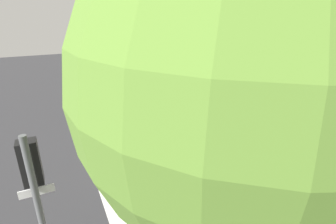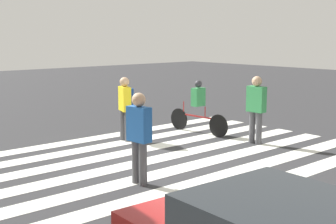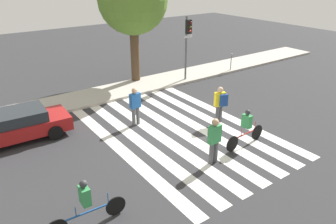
# 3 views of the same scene
# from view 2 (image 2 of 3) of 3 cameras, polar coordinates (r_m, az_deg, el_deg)

# --- Properties ---
(ground_plane) EXTENTS (60.00, 60.00, 0.00)m
(ground_plane) POSITION_cam_2_polar(r_m,az_deg,el_deg) (11.54, -0.23, -5.50)
(ground_plane) COLOR #2D2D30
(crosswalk_stripes) EXTENTS (6.42, 10.00, 0.01)m
(crosswalk_stripes) POSITION_cam_2_polar(r_m,az_deg,el_deg) (11.54, -0.23, -5.48)
(crosswalk_stripes) COLOR silver
(crosswalk_stripes) RESTS_ON ground_plane
(pedestrian_adult_yellow_jacket) EXTENTS (0.55, 0.52, 1.81)m
(pedestrian_adult_yellow_jacket) POSITION_cam_2_polar(r_m,az_deg,el_deg) (13.19, -5.18, 1.03)
(pedestrian_adult_yellow_jacket) COLOR #4C4C51
(pedestrian_adult_yellow_jacket) RESTS_ON ground_plane
(pedestrian_adult_tall_backpack) EXTENTS (0.53, 0.27, 1.85)m
(pedestrian_adult_tall_backpack) POSITION_cam_2_polar(r_m,az_deg,el_deg) (9.26, -3.55, -2.60)
(pedestrian_adult_tall_backpack) COLOR #4C4C51
(pedestrian_adult_tall_backpack) RESTS_ON ground_plane
(pedestrian_adult_blue_shirt) EXTENTS (0.53, 0.28, 1.86)m
(pedestrian_adult_blue_shirt) POSITION_cam_2_polar(r_m,az_deg,el_deg) (12.97, 10.70, 0.74)
(pedestrian_adult_blue_shirt) COLOR #4C4C51
(pedestrian_adult_blue_shirt) RESTS_ON ground_plane
(cyclist_mid_street) EXTENTS (2.28, 0.41, 1.62)m
(cyclist_mid_street) POSITION_cam_2_polar(r_m,az_deg,el_deg) (14.15, 3.69, 0.84)
(cyclist_mid_street) COLOR black
(cyclist_mid_street) RESTS_ON ground_plane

